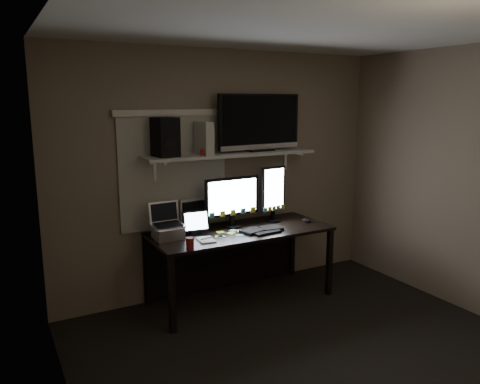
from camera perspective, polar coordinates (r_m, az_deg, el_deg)
floor at (r=3.86m, az=10.98°, el=-20.26°), size 3.60×3.60×0.00m
ceiling at (r=3.34m, az=12.66°, el=19.52°), size 3.60×3.60×0.00m
back_wall at (r=4.87m, az=-2.01°, el=2.31°), size 3.60×0.00×3.60m
left_wall at (r=2.64m, az=-19.85°, el=-6.04°), size 0.00×3.60×3.60m
window_blinds at (r=4.63m, az=-8.03°, el=2.37°), size 1.10×0.02×1.10m
desk at (r=4.81m, az=-0.60°, el=-6.33°), size 1.80×0.75×0.73m
wall_shelf at (r=4.69m, az=-1.07°, el=4.62°), size 1.80×0.35×0.03m
monitor_landscape at (r=4.71m, az=-0.98°, el=-1.18°), size 0.60×0.08×0.52m
monitor_portrait at (r=4.94m, az=4.06°, el=-0.20°), size 0.30×0.09×0.60m
keyboard at (r=4.63m, az=2.67°, el=-4.61°), size 0.45×0.21×0.03m
mouse at (r=5.00m, az=8.08°, el=-3.42°), size 0.08×0.12×0.04m
notepad at (r=4.33m, az=-4.17°, el=-5.84°), size 0.17×0.22×0.01m
tablet at (r=4.51m, az=-5.45°, el=-3.70°), size 0.28×0.14×0.23m
file_sorter at (r=4.74m, az=-5.84°, el=-2.60°), size 0.24×0.14×0.29m
laptop at (r=4.37m, az=-8.80°, el=-3.63°), size 0.30×0.24×0.33m
cup at (r=4.08m, az=-6.11°, el=-6.26°), size 0.08×0.08×0.10m
sticky_notes at (r=4.53m, az=-1.21°, el=-5.09°), size 0.35×0.30×0.00m
tv at (r=4.86m, az=2.38°, el=8.45°), size 0.98×0.24×0.58m
game_console at (r=4.55m, az=-4.41°, el=6.56°), size 0.10×0.27×0.31m
speaker at (r=4.41m, az=-9.11°, el=6.62°), size 0.22×0.26×0.36m
bottles at (r=4.48m, az=-4.03°, el=5.36°), size 0.22×0.11×0.14m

